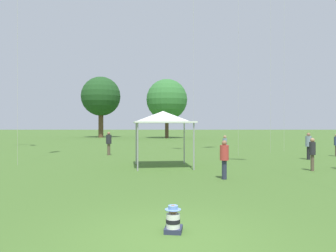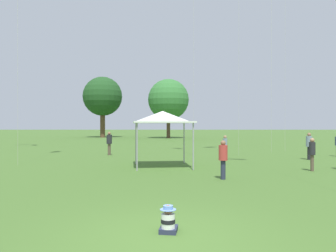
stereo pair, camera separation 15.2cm
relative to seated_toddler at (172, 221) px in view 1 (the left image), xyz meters
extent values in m
plane|color=#426628|center=(-0.07, -0.28, -0.24)|extent=(300.00, 300.00, 0.00)
cube|color=#282D47|center=(0.01, 0.06, -0.19)|extent=(0.40, 0.48, 0.10)
cylinder|color=white|center=(0.00, -0.02, 0.00)|extent=(0.31, 0.31, 0.29)
cylinder|color=black|center=(0.00, -0.02, 0.00)|extent=(0.33, 0.33, 0.08)
sphere|color=brown|center=(0.00, -0.02, 0.23)|extent=(0.19, 0.19, 0.19)
cylinder|color=#6B8ED1|center=(0.00, -0.02, 0.23)|extent=(0.33, 0.33, 0.01)
cylinder|color=#6B8ED1|center=(0.00, -0.02, 0.27)|extent=(0.20, 0.20, 0.09)
cylinder|color=slate|center=(3.59, 14.54, 0.13)|extent=(0.19, 0.19, 0.75)
cylinder|color=gray|center=(3.59, 14.54, 0.80)|extent=(0.35, 0.35, 0.59)
sphere|color=#A37556|center=(3.59, 14.54, 1.18)|extent=(0.20, 0.20, 0.20)
cylinder|color=brown|center=(11.73, 16.28, 0.14)|extent=(0.25, 0.25, 0.77)
cylinder|color=#334260|center=(11.73, 16.28, 0.83)|extent=(0.45, 0.45, 0.61)
sphere|color=#A37556|center=(11.73, 16.28, 1.23)|extent=(0.21, 0.21, 0.21)
cylinder|color=brown|center=(-4.44, 17.24, 0.17)|extent=(0.25, 0.25, 0.83)
cylinder|color=#232328|center=(-4.44, 17.24, 0.92)|extent=(0.45, 0.45, 0.66)
sphere|color=brown|center=(-4.44, 17.24, 1.34)|extent=(0.23, 0.23, 0.23)
cylinder|color=brown|center=(6.81, 8.98, 0.14)|extent=(0.23, 0.23, 0.77)
cylinder|color=#232328|center=(6.81, 8.98, 0.84)|extent=(0.41, 0.41, 0.61)
sphere|color=#A37556|center=(6.81, 8.98, 1.23)|extent=(0.21, 0.21, 0.21)
cylinder|color=black|center=(8.83, 14.10, 0.17)|extent=(0.28, 0.28, 0.84)
cylinder|color=gray|center=(8.83, 14.10, 0.92)|extent=(0.51, 0.51, 0.66)
sphere|color=brown|center=(8.83, 14.10, 1.35)|extent=(0.23, 0.23, 0.23)
cylinder|color=#282D42|center=(2.18, 6.57, 0.14)|extent=(0.24, 0.24, 0.77)
cylinder|color=#B23833|center=(2.18, 6.57, 0.84)|extent=(0.44, 0.44, 0.61)
sphere|color=brown|center=(2.18, 6.57, 1.23)|extent=(0.21, 0.21, 0.21)
cube|color=white|center=(-0.37, 10.53, 2.11)|extent=(3.40, 3.40, 0.08)
cone|color=white|center=(-0.37, 10.53, 2.42)|extent=(3.23, 3.23, 0.55)
cylinder|color=#99999E|center=(-1.90, 11.72, 0.91)|extent=(0.07, 0.07, 2.31)
cylinder|color=#99999E|center=(0.82, 12.06, 0.91)|extent=(0.07, 0.07, 2.31)
cylinder|color=#99999E|center=(-1.56, 9.00, 0.91)|extent=(0.07, 0.07, 2.31)
cylinder|color=#99999E|center=(1.16, 9.34, 0.91)|extent=(0.07, 0.07, 2.31)
cylinder|color=#BCB7A8|center=(-8.34, 11.20, 8.43)|extent=(0.01, 0.01, 17.33)
cylinder|color=#BCB7A8|center=(5.01, 17.10, 8.34)|extent=(0.01, 0.01, 17.16)
cylinder|color=#BCB7A8|center=(8.12, 19.52, 8.46)|extent=(0.01, 0.01, 17.39)
cylinder|color=#BCB7A8|center=(1.68, 16.29, 7.45)|extent=(0.01, 0.01, 15.38)
cylinder|color=#BCB7A8|center=(9.60, 20.63, 7.62)|extent=(0.01, 0.01, 15.71)
cylinder|color=#473323|center=(-0.30, 48.07, 2.06)|extent=(0.60, 0.60, 4.60)
sphere|color=#337033|center=(-0.30, 48.07, 6.24)|extent=(6.84, 6.84, 6.84)
cylinder|color=brown|center=(-12.00, 51.24, 2.46)|extent=(0.86, 0.86, 5.40)
sphere|color=#1E471E|center=(-12.00, 51.24, 7.06)|extent=(6.92, 6.92, 6.92)
camera|label=1|loc=(-0.11, -6.68, 1.96)|focal=35.00mm
camera|label=2|loc=(0.05, -6.68, 1.96)|focal=35.00mm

